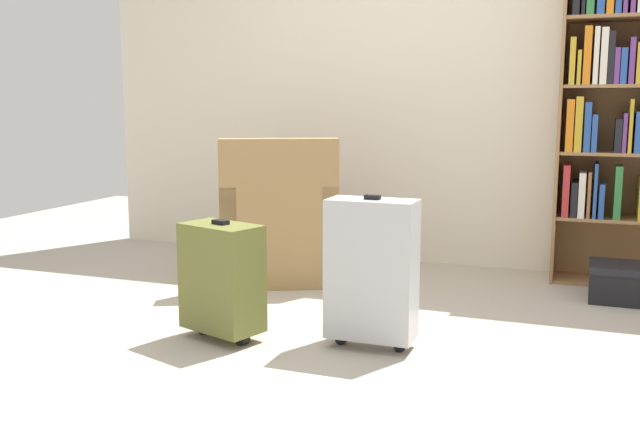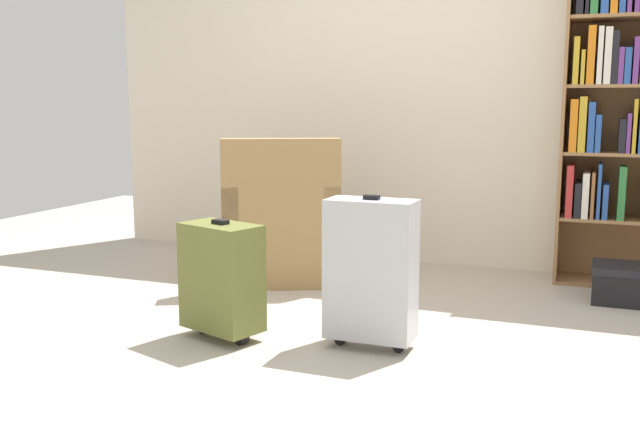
# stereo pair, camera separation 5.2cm
# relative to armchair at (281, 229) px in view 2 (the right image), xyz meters

# --- Properties ---
(ground_plane) EXTENTS (8.29, 8.29, 0.00)m
(ground_plane) POSITION_rel_armchair_xyz_m (0.69, -1.08, -0.32)
(ground_plane) COLOR #B2A899
(back_wall) EXTENTS (4.74, 0.10, 2.60)m
(back_wall) POSITION_rel_armchair_xyz_m (0.69, 0.84, 0.98)
(back_wall) COLOR beige
(back_wall) RESTS_ON ground
(armchair) EXTENTS (0.93, 0.93, 0.90)m
(armchair) POSITION_rel_armchair_xyz_m (0.00, 0.00, 0.00)
(armchair) COLOR #9E7A4C
(armchair) RESTS_ON ground
(mug) EXTENTS (0.12, 0.08, 0.10)m
(mug) POSITION_rel_armchair_xyz_m (0.59, 0.02, -0.27)
(mug) COLOR red
(mug) RESTS_ON ground
(storage_box) EXTENTS (0.44, 0.31, 0.21)m
(storage_box) POSITION_rel_armchair_xyz_m (2.06, 0.19, -0.20)
(storage_box) COLOR black
(storage_box) RESTS_ON ground
(suitcase_olive) EXTENTS (0.43, 0.33, 0.57)m
(suitcase_olive) POSITION_rel_armchair_xyz_m (0.23, -1.18, -0.02)
(suitcase_olive) COLOR brown
(suitcase_olive) RESTS_ON ground
(suitcase_silver) EXTENTS (0.40, 0.20, 0.70)m
(suitcase_silver) POSITION_rel_armchair_xyz_m (0.92, -1.05, 0.05)
(suitcase_silver) COLOR #B7BABF
(suitcase_silver) RESTS_ON ground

